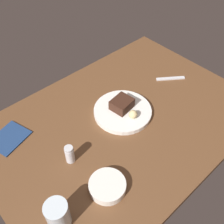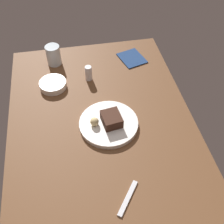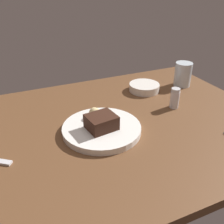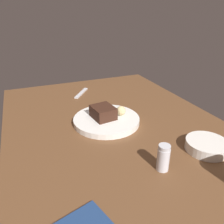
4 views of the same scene
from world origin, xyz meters
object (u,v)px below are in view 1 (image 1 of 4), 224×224
chocolate_cake_slice (122,104)px  folded_napkin (9,138)px  bread_roll (133,114)px  side_bowl (107,186)px  dessert_plate (123,111)px  water_glass (58,215)px  salt_shaker (70,154)px  dessert_spoon (170,78)px

chocolate_cake_slice → folded_napkin: 50.62cm
bread_roll → side_bowl: size_ratio=0.28×
dessert_plate → side_bowl: side_bowl is taller
bread_roll → water_glass: size_ratio=0.35×
salt_shaker → dessert_spoon: 68.68cm
dessert_plate → dessert_spoon: dessert_plate is taller
chocolate_cake_slice → salt_shaker: 33.81cm
water_glass → folded_napkin: bearing=84.9°
salt_shaker → folded_napkin: bearing=116.2°
dessert_plate → folded_napkin: (-45.63, 21.51, -0.79)cm
dessert_plate → chocolate_cake_slice: (0.53, 1.19, 3.46)cm
bread_roll → dessert_spoon: bread_roll is taller
salt_shaker → water_glass: water_glass is taller
water_glass → salt_shaker: bearing=45.4°
water_glass → side_bowl: water_glass is taller
salt_shaker → folded_napkin: size_ratio=0.55×
side_bowl → water_glass: bearing=175.0°
chocolate_cake_slice → bread_roll: (-0.40, -7.54, -0.46)cm
chocolate_cake_slice → side_bowl: 39.34cm
water_glass → dessert_spoon: bearing=14.8°
chocolate_cake_slice → bread_roll: 7.57cm
bread_roll → side_bowl: 34.75cm
chocolate_cake_slice → salt_shaker: bearing=-170.0°
salt_shaker → dessert_spoon: size_ratio=0.54×
chocolate_cake_slice → salt_shaker: (-33.29, -5.88, -0.53)cm
folded_napkin → side_bowl: bearing=-70.9°
dessert_plate → chocolate_cake_slice: bearing=66.0°
dessert_plate → folded_napkin: 50.45cm
salt_shaker → bread_roll: bearing=-2.9°
water_glass → folded_napkin: water_glass is taller
bread_roll → chocolate_cake_slice: bearing=87.0°
salt_shaker → chocolate_cake_slice: bearing=10.0°
dessert_plate → side_bowl: 38.09cm
side_bowl → folded_napkin: (-15.57, 44.89, -1.35)cm
salt_shaker → folded_napkin: 29.42cm
water_glass → chocolate_cake_slice: bearing=24.6°
dessert_spoon → salt_shaker: bearing=40.8°
chocolate_cake_slice → dessert_plate: bearing=-114.0°
salt_shaker → water_glass: bearing=-134.6°
bread_roll → salt_shaker: salt_shaker is taller
side_bowl → folded_napkin: side_bowl is taller
dessert_plate → chocolate_cake_slice: 3.70cm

